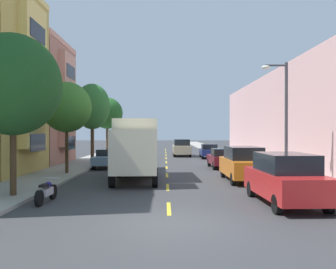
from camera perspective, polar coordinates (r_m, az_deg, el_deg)
name	(u,v)px	position (r m, az deg, el deg)	size (l,w,h in m)	color
ground_plane	(166,156)	(40.98, -0.33, -3.47)	(160.00, 160.00, 0.00)	#38383A
sidewalk_left	(100,157)	(39.60, -10.66, -3.50)	(3.20, 120.00, 0.14)	#A39E93
sidewalk_right	(232,157)	(39.65, 10.02, -3.50)	(3.20, 120.00, 0.14)	#A39E93
lane_centerline_dashes	(166,160)	(35.50, -0.29, -4.05)	(0.14, 47.20, 0.01)	yellow
apartment_block_opposite	(325,119)	(33.87, 23.62, 2.28)	(10.00, 36.00, 7.78)	#CC9E9E
street_tree_nearest	(13,85)	(16.27, -23.32, 7.24)	(3.94, 3.94, 6.66)	#47331E
street_tree_second	(67,107)	(23.91, -15.73, 4.16)	(3.14, 3.14, 5.81)	#47331E
street_tree_third	(92,107)	(31.85, -11.89, 4.31)	(3.04, 3.04, 6.79)	#47331E
street_tree_farthest	(107,113)	(39.83, -9.58, 3.32)	(3.33, 3.33, 6.38)	#47331E
street_lamp	(283,112)	(19.44, 17.74, 3.36)	(1.35, 0.28, 6.18)	#38383D
delivery_box_truck	(136,146)	(20.85, -5.10, -1.81)	(2.65, 7.24, 3.48)	beige
parked_pickup_black	(135,146)	(50.47, -5.26, -1.81)	(2.00, 5.30, 1.73)	black
parked_hatchback_burgundy	(222,158)	(27.72, 8.52, -3.74)	(1.80, 4.02, 1.50)	maroon
parked_suv_orange	(243,164)	(20.63, 11.80, -4.51)	(1.96, 4.80, 1.93)	orange
parked_sedan_sky	(108,158)	(28.23, -9.39, -3.68)	(1.85, 4.52, 1.43)	#7A9EC6
parked_suv_red	(285,178)	(14.49, 18.04, -6.59)	(2.08, 4.85, 1.93)	#AD1E1E
parked_hatchback_teal	(129,148)	(44.08, -6.17, -2.21)	(1.83, 4.04, 1.50)	#195B60
parked_hatchback_navy	(209,151)	(38.01, 6.48, -2.63)	(1.84, 4.04, 1.50)	navy
moving_champagne_sedan	(182,148)	(41.21, 2.18, -2.07)	(1.95, 4.80, 1.93)	tan
parked_motorcycle	(47,192)	(14.95, -18.66, -8.61)	(0.62, 2.05, 0.90)	black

